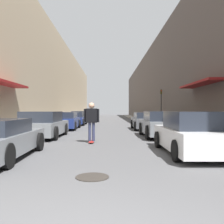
# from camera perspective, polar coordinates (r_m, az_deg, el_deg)

# --- Properties ---
(ground) EXTENTS (149.33, 149.33, 0.00)m
(ground) POSITION_cam_1_polar(r_m,az_deg,el_deg) (29.32, -1.31, -2.35)
(ground) COLOR #515154
(curb_strip_left) EXTENTS (1.80, 67.88, 0.12)m
(curb_strip_left) POSITION_cam_1_polar(r_m,az_deg,el_deg) (36.48, -9.03, -1.72)
(curb_strip_left) COLOR #A3A099
(curb_strip_left) RESTS_ON ground
(curb_strip_right) EXTENTS (1.80, 67.88, 0.12)m
(curb_strip_right) POSITION_cam_1_polar(r_m,az_deg,el_deg) (36.40, 6.65, -1.72)
(curb_strip_right) COLOR #A3A099
(curb_strip_right) RESTS_ON ground
(building_row_left) EXTENTS (4.90, 67.88, 10.95)m
(building_row_left) POSITION_cam_1_polar(r_m,az_deg,el_deg) (37.21, -13.49, 6.67)
(building_row_left) COLOR tan
(building_row_left) RESTS_ON ground
(building_row_right) EXTENTS (4.90, 67.88, 9.98)m
(building_row_right) POSITION_cam_1_polar(r_m,az_deg,el_deg) (37.03, 11.14, 5.95)
(building_row_right) COLOR #564C47
(building_row_right) RESTS_ON ground
(parked_car_left_1) EXTENTS (2.03, 4.26, 1.34)m
(parked_car_left_1) POSITION_cam_1_polar(r_m,az_deg,el_deg) (13.35, -15.58, -2.88)
(parked_car_left_1) COLOR gray
(parked_car_left_1) RESTS_ON ground
(parked_car_left_2) EXTENTS (2.03, 4.30, 1.27)m
(parked_car_left_2) POSITION_cam_1_polar(r_m,az_deg,el_deg) (18.78, -10.80, -2.00)
(parked_car_left_2) COLOR navy
(parked_car_left_2) RESTS_ON ground
(parked_car_left_3) EXTENTS (2.00, 4.21, 1.23)m
(parked_car_left_3) POSITION_cam_1_polar(r_m,az_deg,el_deg) (23.93, -8.42, -1.55)
(parked_car_left_3) COLOR navy
(parked_car_left_3) RESTS_ON ground
(parked_car_left_4) EXTENTS (1.97, 4.62, 1.30)m
(parked_car_left_4) POSITION_cam_1_polar(r_m,az_deg,el_deg) (29.00, -7.44, -1.15)
(parked_car_left_4) COLOR black
(parked_car_left_4) RESTS_ON ground
(parked_car_right_0) EXTENTS (1.92, 4.19, 1.36)m
(parked_car_right_0) POSITION_cam_1_polar(r_m,az_deg,el_deg) (8.46, 18.06, -4.77)
(parked_car_right_0) COLOR silver
(parked_car_right_0) RESTS_ON ground
(parked_car_right_1) EXTENTS (1.87, 4.04, 1.35)m
(parked_car_right_1) POSITION_cam_1_polar(r_m,az_deg,el_deg) (13.30, 11.02, -2.84)
(parked_car_right_1) COLOR gray
(parked_car_right_1) RESTS_ON ground
(parked_car_right_2) EXTENTS (1.86, 3.92, 1.25)m
(parked_car_right_2) POSITION_cam_1_polar(r_m,az_deg,el_deg) (18.31, 7.62, -2.08)
(parked_car_right_2) COLOR #515459
(parked_car_right_2) RESTS_ON ground
(skateboarder) EXTENTS (0.66, 0.78, 1.74)m
(skateboarder) POSITION_cam_1_polar(r_m,az_deg,el_deg) (10.74, -4.70, -1.39)
(skateboarder) COLOR #B2231E
(skateboarder) RESTS_ON ground
(manhole_cover) EXTENTS (0.70, 0.70, 0.02)m
(manhole_cover) POSITION_cam_1_polar(r_m,az_deg,el_deg) (5.40, -4.53, -14.58)
(manhole_cover) COLOR #332D28
(manhole_cover) RESTS_ON ground
(traffic_light) EXTENTS (0.16, 0.22, 3.33)m
(traffic_light) POSITION_cam_1_polar(r_m,az_deg,el_deg) (25.13, 11.16, 2.18)
(traffic_light) COLOR #2D2D2D
(traffic_light) RESTS_ON curb_strip_right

